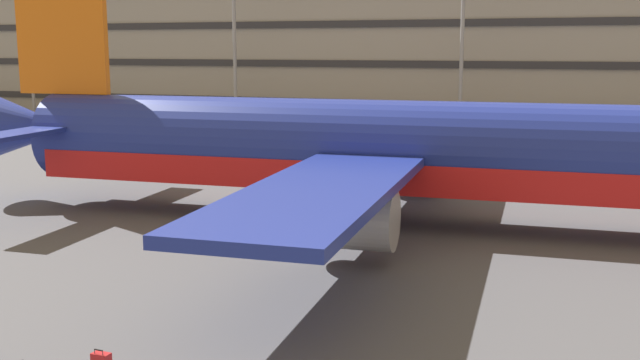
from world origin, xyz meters
TOP-DOWN VIEW (x-y plane):
  - ground_plane at (0.00, 0.00)m, footprint 600.00×600.00m
  - terminal_structure at (0.00, 51.63)m, footprint 168.87×14.49m
  - airliner at (2.72, 1.81)m, footprint 40.92×33.01m
  - light_mast_far_left at (-48.81, 39.81)m, footprint 1.80×0.50m
  - light_mast_center_left at (-0.81, 39.81)m, footprint 1.80×0.50m

SIDE VIEW (x-z plane):
  - ground_plane at x=0.00m, z-range 0.00..0.00m
  - airliner at x=2.72m, z-range -2.51..8.82m
  - terminal_structure at x=0.00m, z-range 0.00..19.78m
  - light_mast_center_left at x=-0.81m, z-range 1.65..20.96m
  - light_mast_far_left at x=-48.81m, z-range 1.65..21.06m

